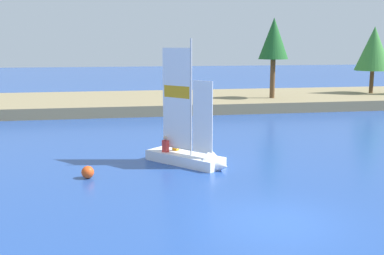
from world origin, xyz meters
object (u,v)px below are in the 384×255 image
shoreline_tree_centre (374,49)px  channel_buoy (88,172)px  shoreline_tree_midleft (274,39)px  sailboat (194,155)px

shoreline_tree_centre → channel_buoy: 33.83m
shoreline_tree_centre → channel_buoy: (-25.66, -21.52, -4.78)m
shoreline_tree_midleft → channel_buoy: bearing=-127.7°
sailboat → channel_buoy: bearing=-116.7°
shoreline_tree_centre → shoreline_tree_midleft: bearing=-168.7°
shoreline_tree_midleft → sailboat: 21.50m
shoreline_tree_midleft → shoreline_tree_centre: 10.92m
shoreline_tree_midleft → sailboat: shoreline_tree_midleft is taller
shoreline_tree_midleft → channel_buoy: 25.13m
shoreline_tree_midleft → sailboat: size_ratio=1.12×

